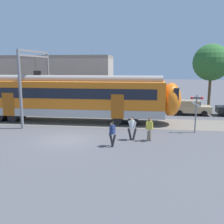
{
  "coord_description": "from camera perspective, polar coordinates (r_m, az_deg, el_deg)",
  "views": [
    {
      "loc": [
        5.5,
        -17.43,
        5.29
      ],
      "look_at": [
        2.95,
        2.73,
        1.6
      ],
      "focal_mm": 42.0,
      "sensor_mm": 36.0,
      "label": 1
    }
  ],
  "objects": [
    {
      "name": "ground_plane",
      "position": [
        19.03,
        -9.93,
        -6.01
      ],
      "size": [
        160.0,
        160.0,
        0.0
      ],
      "primitive_type": "plane",
      "color": "#515156"
    },
    {
      "name": "pedestrian_navy",
      "position": [
        17.05,
        0.09,
        -4.41
      ],
      "size": [
        0.57,
        0.65,
        1.67
      ],
      "color": "#28282D",
      "rests_on": "ground"
    },
    {
      "name": "pedestrian_white",
      "position": [
        18.54,
        4.48,
        -3.15
      ],
      "size": [
        0.71,
        0.51,
        1.67
      ],
      "color": "#28282D",
      "rests_on": "ground"
    },
    {
      "name": "pedestrian_yellow",
      "position": [
        18.46,
        8.14,
        -3.37
      ],
      "size": [
        0.54,
        0.68,
        1.67
      ],
      "color": "#6B6051",
      "rests_on": "ground"
    },
    {
      "name": "parked_car_tan",
      "position": [
        29.1,
        16.78,
        0.94
      ],
      "size": [
        4.05,
        1.85,
        1.54
      ],
      "color": "tan",
      "rests_on": "ground"
    },
    {
      "name": "catenary_gantry",
      "position": [
        25.61,
        -16.29,
        7.7
      ],
      "size": [
        0.24,
        6.64,
        6.53
      ],
      "color": "gray",
      "rests_on": "ground"
    },
    {
      "name": "crossing_signal",
      "position": [
        21.32,
        17.86,
        0.94
      ],
      "size": [
        0.96,
        0.22,
        3.0
      ],
      "color": "gray",
      "rests_on": "ground"
    },
    {
      "name": "background_building",
      "position": [
        36.32,
        -17.77,
        6.51
      ],
      "size": [
        21.92,
        5.0,
        9.2
      ],
      "color": "#B2A899",
      "rests_on": "ground"
    },
    {
      "name": "street_tree_right",
      "position": [
        32.98,
        20.81,
        10.03
      ],
      "size": [
        4.24,
        4.24,
        7.66
      ],
      "color": "brown",
      "rests_on": "ground"
    }
  ]
}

